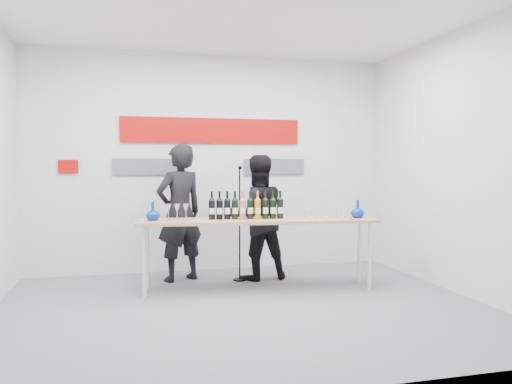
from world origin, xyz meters
TOP-DOWN VIEW (x-y plane):
  - ground at (0.00, 0.00)m, footprint 5.00×5.00m
  - back_wall at (0.00, 2.00)m, footprint 5.00×0.04m
  - signage at (-0.06, 1.97)m, footprint 3.38×0.02m
  - tasting_table at (0.33, 0.70)m, footprint 2.83×0.90m
  - wine_bottles at (0.20, 0.76)m, footprint 0.89×0.18m
  - decanter_left at (-0.87, 0.87)m, footprint 0.16×0.16m
  - decanter_right at (1.54, 0.57)m, footprint 0.16×0.16m
  - glasses_left at (-0.60, 0.82)m, footprint 0.28×0.25m
  - glasses_right at (1.17, 0.60)m, footprint 0.58×0.29m
  - presenter_left at (-0.52, 1.41)m, footprint 0.75×0.64m
  - presenter_right at (0.46, 1.25)m, footprint 0.83×0.67m
  - mic_stand at (0.22, 1.22)m, footprint 0.17×0.17m

SIDE VIEW (x-z plane):
  - ground at x=0.00m, z-range 0.00..0.00m
  - mic_stand at x=0.22m, z-range -0.29..1.18m
  - tasting_table at x=0.33m, z-range 0.35..1.19m
  - presenter_right at x=0.46m, z-range 0.00..1.60m
  - presenter_left at x=-0.52m, z-range 0.00..1.74m
  - glasses_left at x=-0.60m, z-range 0.84..1.02m
  - glasses_right at x=1.17m, z-range 0.84..1.02m
  - decanter_left at x=-0.87m, z-range 0.84..1.05m
  - decanter_right at x=1.54m, z-range 0.84..1.05m
  - wine_bottles at x=0.20m, z-range 0.84..1.17m
  - back_wall at x=0.00m, z-range 0.00..3.00m
  - signage at x=-0.06m, z-range 1.41..2.20m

